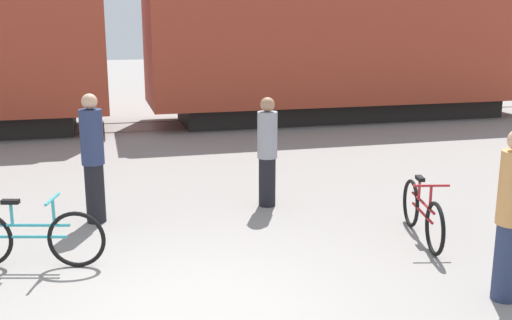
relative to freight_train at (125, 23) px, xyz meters
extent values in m
plane|color=gray|center=(0.00, -10.94, -2.76)|extent=(80.00, 80.00, 0.00)
cube|color=black|center=(6.12, 0.00, -2.49)|extent=(9.36, 2.25, 0.55)
cube|color=#9E3823|center=(6.12, 0.00, -0.56)|extent=(11.15, 3.01, 3.30)
cube|color=#4C4238|center=(0.00, -0.72, -2.76)|extent=(35.38, 0.07, 0.01)
cube|color=#4C4238|center=(0.00, 0.72, -2.76)|extent=(35.38, 0.07, 0.01)
torus|color=black|center=(-1.12, -9.45, -2.42)|extent=(0.67, 0.22, 0.68)
cylinder|color=teal|center=(-1.64, -9.31, -2.25)|extent=(0.93, 0.28, 0.04)
cylinder|color=teal|center=(-1.64, -9.31, -2.39)|extent=(0.84, 0.26, 0.04)
cylinder|color=teal|center=(-1.83, -9.26, -2.11)|extent=(0.04, 0.04, 0.28)
cube|color=black|center=(-1.83, -9.26, -1.96)|extent=(0.21, 0.13, 0.05)
cylinder|color=teal|center=(-1.36, -9.38, -2.09)|extent=(0.04, 0.04, 0.32)
cylinder|color=teal|center=(-1.36, -9.38, -1.93)|extent=(0.15, 0.45, 0.03)
torus|color=black|center=(3.13, -10.16, -2.43)|extent=(0.20, 0.66, 0.67)
torus|color=black|center=(3.37, -9.14, -2.43)|extent=(0.20, 0.66, 0.67)
cylinder|color=#A31E23|center=(3.25, -9.65, -2.26)|extent=(0.24, 0.91, 0.04)
cylinder|color=#A31E23|center=(3.25, -9.65, -2.40)|extent=(0.22, 0.83, 0.04)
cylinder|color=#A31E23|center=(3.29, -9.47, -2.12)|extent=(0.04, 0.04, 0.28)
cube|color=black|center=(3.29, -9.47, -1.98)|extent=(0.12, 0.21, 0.05)
cylinder|color=#A31E23|center=(3.18, -9.93, -2.10)|extent=(0.04, 0.04, 0.31)
cylinder|color=#A31E23|center=(3.18, -9.93, -1.95)|extent=(0.46, 0.14, 0.03)
cylinder|color=#283351|center=(3.18, -11.44, -2.35)|extent=(0.25, 0.25, 0.82)
cylinder|color=black|center=(1.68, -7.70, -2.38)|extent=(0.26, 0.26, 0.77)
cylinder|color=gray|center=(1.68, -7.70, -1.64)|extent=(0.31, 0.31, 0.71)
sphere|color=#A37556|center=(1.68, -7.70, -1.17)|extent=(0.22, 0.22, 0.22)
cylinder|color=black|center=(-0.90, -7.82, -2.34)|extent=(0.27, 0.27, 0.85)
cylinder|color=navy|center=(-0.90, -7.82, -1.52)|extent=(0.32, 0.32, 0.78)
sphere|color=tan|center=(-0.90, -7.82, -1.02)|extent=(0.22, 0.22, 0.22)
camera|label=1|loc=(-0.77, -16.33, 0.07)|focal=42.00mm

